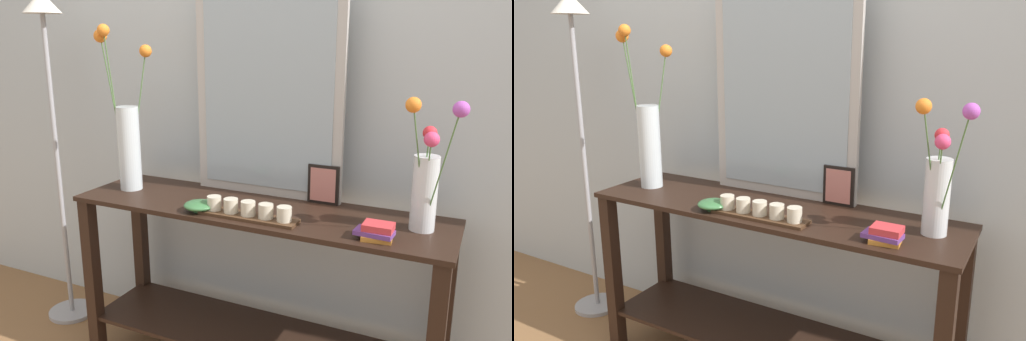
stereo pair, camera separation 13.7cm
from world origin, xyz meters
The scene contains 10 objects.
wall_back centered at (0.00, 0.33, 1.35)m, with size 6.40×0.08×2.70m, color #B2BCC1.
console_table centered at (0.00, 0.00, 0.48)m, with size 1.56×0.43×0.78m.
mirror_leaning centered at (-0.03, 0.18, 1.24)m, with size 0.66×0.03×0.92m.
tall_vase_left centered at (-0.63, -0.01, 1.02)m, with size 0.22×0.17×0.72m.
vase_right centered at (0.64, 0.02, 0.97)m, with size 0.20×0.18×0.48m.
candle_tray centered at (0.03, -0.13, 0.81)m, with size 0.39×0.09×0.07m.
picture_frame_small centered at (0.23, 0.16, 0.86)m, with size 0.13×0.01×0.16m.
decorative_bowl centered at (-0.18, -0.14, 0.80)m, with size 0.12×0.12×0.04m.
book_stack centered at (0.52, -0.13, 0.81)m, with size 0.13×0.09×0.06m.
floor_lamp centered at (-1.12, 0.04, 1.12)m, with size 0.24×0.24×1.66m.
Camera 1 is at (0.85, -1.77, 1.44)m, focal length 35.81 mm.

